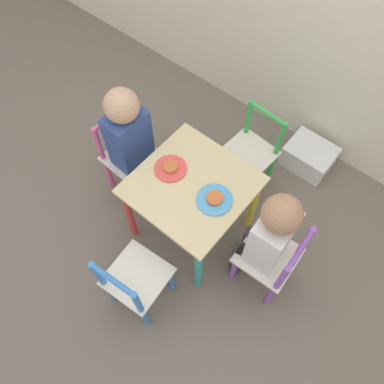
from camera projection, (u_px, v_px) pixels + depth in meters
ground_plane at (192, 227)px, 2.11m from camera, size 6.00×6.00×0.00m
kids_table at (192, 193)px, 1.77m from camera, size 0.52×0.52×0.47m
chair_pink at (129, 156)px, 2.05m from camera, size 0.27×0.27×0.51m
chair_purple at (272, 259)px, 1.75m from camera, size 0.27×0.27×0.51m
chair_green at (251, 153)px, 2.06m from camera, size 0.28×0.28×0.51m
chair_blue at (134, 282)px, 1.70m from camera, size 0.28×0.28×0.51m
child_left at (131, 139)px, 1.85m from camera, size 0.22×0.21×0.76m
child_right at (268, 235)px, 1.60m from camera, size 0.22×0.21×0.75m
plate_left at (171, 168)px, 1.74m from camera, size 0.15×0.15×0.03m
plate_right at (215, 199)px, 1.65m from camera, size 0.16×0.16×0.03m
storage_bin at (309, 156)px, 2.26m from camera, size 0.28×0.23×0.15m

